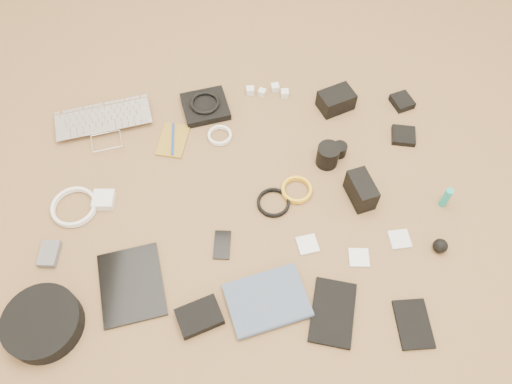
{
  "coord_description": "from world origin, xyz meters",
  "views": [
    {
      "loc": [
        0.04,
        -0.88,
        1.48
      ],
      "look_at": [
        0.05,
        0.02,
        0.02
      ],
      "focal_mm": 35.0,
      "sensor_mm": 36.0,
      "label": 1
    }
  ],
  "objects_px": {
    "tablet": "(132,284)",
    "paperback": "(277,328)",
    "dslr_camera": "(336,100)",
    "laptop": "(105,130)",
    "phone": "(222,245)",
    "headphone_case": "(43,323)"
  },
  "relations": [
    {
      "from": "tablet",
      "to": "paperback",
      "type": "xyz_separation_m",
      "value": [
        0.45,
        -0.14,
        0.01
      ]
    },
    {
      "from": "dslr_camera",
      "to": "paperback",
      "type": "height_order",
      "value": "dslr_camera"
    },
    {
      "from": "laptop",
      "to": "paperback",
      "type": "relative_size",
      "value": 1.5
    },
    {
      "from": "laptop",
      "to": "paperback",
      "type": "distance_m",
      "value": 0.97
    },
    {
      "from": "laptop",
      "to": "phone",
      "type": "height_order",
      "value": "laptop"
    },
    {
      "from": "laptop",
      "to": "paperback",
      "type": "height_order",
      "value": "laptop"
    },
    {
      "from": "dslr_camera",
      "to": "headphone_case",
      "type": "distance_m",
      "value": 1.27
    },
    {
      "from": "headphone_case",
      "to": "laptop",
      "type": "bearing_deg",
      "value": 84.52
    },
    {
      "from": "paperback",
      "to": "laptop",
      "type": "bearing_deg",
      "value": 22.18
    },
    {
      "from": "dslr_camera",
      "to": "paperback",
      "type": "relative_size",
      "value": 0.54
    },
    {
      "from": "laptop",
      "to": "headphone_case",
      "type": "xyz_separation_m",
      "value": [
        -0.07,
        -0.74,
        0.02
      ]
    },
    {
      "from": "phone",
      "to": "paperback",
      "type": "height_order",
      "value": "paperback"
    },
    {
      "from": "dslr_camera",
      "to": "phone",
      "type": "bearing_deg",
      "value": -150.23
    },
    {
      "from": "tablet",
      "to": "headphone_case",
      "type": "xyz_separation_m",
      "value": [
        -0.24,
        -0.13,
        0.03
      ]
    },
    {
      "from": "laptop",
      "to": "dslr_camera",
      "type": "relative_size",
      "value": 2.78
    },
    {
      "from": "paperback",
      "to": "phone",
      "type": "bearing_deg",
      "value": 14.16
    },
    {
      "from": "laptop",
      "to": "phone",
      "type": "relative_size",
      "value": 3.49
    },
    {
      "from": "headphone_case",
      "to": "tablet",
      "type": "bearing_deg",
      "value": 27.87
    },
    {
      "from": "headphone_case",
      "to": "paperback",
      "type": "xyz_separation_m",
      "value": [
        0.69,
        -0.02,
        -0.02
      ]
    },
    {
      "from": "laptop",
      "to": "headphone_case",
      "type": "bearing_deg",
      "value": -110.03
    },
    {
      "from": "tablet",
      "to": "laptop",
      "type": "bearing_deg",
      "value": 91.87
    },
    {
      "from": "tablet",
      "to": "headphone_case",
      "type": "height_order",
      "value": "headphone_case"
    }
  ]
}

